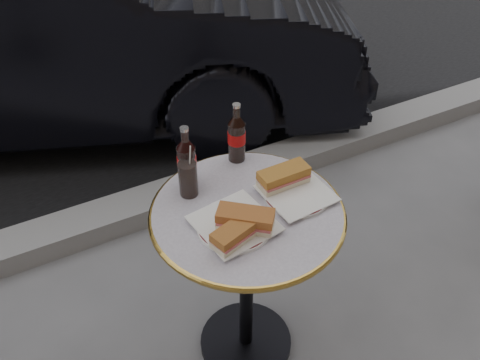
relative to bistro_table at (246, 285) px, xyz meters
name	(u,v)px	position (x,y,z in m)	size (l,w,h in m)	color
ground	(246,343)	(0.00, 0.00, -0.37)	(80.00, 80.00, 0.00)	slate
curb	(163,201)	(0.00, 0.90, -0.32)	(40.00, 0.20, 0.12)	gray
bistro_table	(246,285)	(0.00, 0.00, 0.00)	(0.62, 0.62, 0.73)	#BAB2C4
plate_left	(234,225)	(-0.07, -0.04, 0.37)	(0.23, 0.23, 0.01)	white
plate_right	(296,195)	(0.17, -0.01, 0.37)	(0.22, 0.22, 0.01)	silver
sandwich_left_a	(236,234)	(-0.10, -0.11, 0.41)	(0.15, 0.07, 0.05)	#A35F29
sandwich_left_b	(245,220)	(-0.05, -0.07, 0.41)	(0.17, 0.08, 0.06)	#A45C29
sandwich_right	(283,177)	(0.16, 0.04, 0.41)	(0.17, 0.08, 0.06)	#AB6F2B
cola_bottle_left	(186,157)	(-0.11, 0.20, 0.48)	(0.06, 0.06, 0.23)	black
cola_bottle_right	(237,132)	(0.09, 0.25, 0.48)	(0.06, 0.06, 0.22)	black
cola_glass	(188,178)	(-0.13, 0.16, 0.43)	(0.06, 0.06, 0.13)	black
parked_car	(13,17)	(-0.38, 2.11, 0.28)	(3.92, 1.36, 1.29)	black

